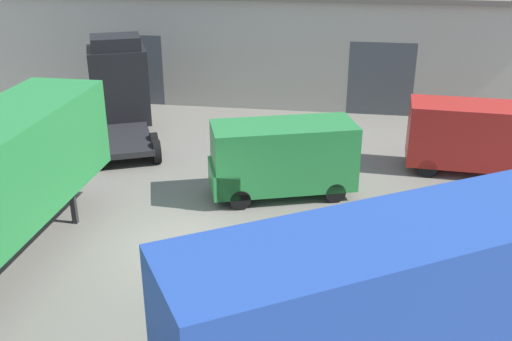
# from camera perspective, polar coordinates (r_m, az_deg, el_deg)

# --- Properties ---
(ground_plane) EXTENTS (60.00, 60.00, 0.00)m
(ground_plane) POSITION_cam_1_polar(r_m,az_deg,el_deg) (18.43, -7.14, -7.13)
(ground_plane) COLOR slate
(warehouse_building) EXTENTS (29.25, 9.41, 5.67)m
(warehouse_building) POSITION_cam_1_polar(r_m,az_deg,el_deg) (34.60, 0.92, 12.58)
(warehouse_building) COLOR #B7B2A3
(warehouse_building) RESTS_ON ground_plane
(tractor_unit_black) EXTENTS (4.72, 6.55, 4.40)m
(tractor_unit_black) POSITION_cam_1_polar(r_m,az_deg,el_deg) (27.59, -12.88, 7.59)
(tractor_unit_black) COLOR black
(tractor_unit_black) RESTS_ON ground_plane
(container_trailer_white) EXTENTS (10.41, 7.76, 3.97)m
(container_trailer_white) POSITION_cam_1_polar(r_m,az_deg,el_deg) (12.50, 15.56, -10.36)
(container_trailer_white) COLOR #2347A3
(container_trailer_white) RESTS_ON ground_plane
(delivery_van_green) EXTENTS (5.41, 3.49, 2.65)m
(delivery_van_green) POSITION_cam_1_polar(r_m,az_deg,el_deg) (20.90, 2.23, 1.24)
(delivery_van_green) COLOR #28843D
(delivery_van_green) RESTS_ON ground_plane
(delivery_van_red) EXTENTS (5.75, 2.32, 2.70)m
(delivery_van_red) POSITION_cam_1_polar(r_m,az_deg,el_deg) (24.39, 21.14, 3.00)
(delivery_van_red) COLOR red
(delivery_van_red) RESTS_ON ground_plane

